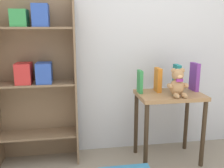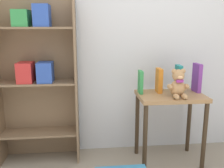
{
  "view_description": "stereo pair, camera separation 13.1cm",
  "coord_description": "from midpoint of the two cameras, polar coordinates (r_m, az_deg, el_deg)",
  "views": [
    {
      "loc": [
        -0.56,
        -0.97,
        1.27
      ],
      "look_at": [
        -0.2,
        1.21,
        0.77
      ],
      "focal_mm": 40.0,
      "sensor_mm": 36.0,
      "label": 1
    },
    {
      "loc": [
        -0.43,
        -0.98,
        1.27
      ],
      "look_at": [
        -0.2,
        1.21,
        0.77
      ],
      "focal_mm": 40.0,
      "sensor_mm": 36.0,
      "label": 2
    }
  ],
  "objects": [
    {
      "name": "teddy_bear",
      "position": [
        2.26,
        16.51,
        -0.1
      ],
      "size": [
        0.19,
        0.18,
        0.25
      ],
      "color": "tan",
      "rests_on": "display_table"
    },
    {
      "name": "book_standing_purple",
      "position": [
        2.51,
        20.26,
        1.34
      ],
      "size": [
        0.04,
        0.14,
        0.27
      ],
      "primitive_type": "cube",
      "rotation": [
        0.0,
        0.0,
        0.03
      ],
      "color": "purple",
      "rests_on": "display_table"
    },
    {
      "name": "book_standing_teal",
      "position": [
        2.44,
        16.42,
        1.14
      ],
      "size": [
        0.05,
        0.12,
        0.26
      ],
      "primitive_type": "cube",
      "rotation": [
        0.0,
        0.0,
        -0.05
      ],
      "color": "teal",
      "rests_on": "display_table"
    },
    {
      "name": "book_standing_green",
      "position": [
        2.33,
        8.14,
        0.45
      ],
      "size": [
        0.03,
        0.11,
        0.21
      ],
      "primitive_type": "cube",
      "rotation": [
        0.0,
        0.0,
        -0.01
      ],
      "color": "#33934C",
      "rests_on": "display_table"
    },
    {
      "name": "wall_back",
      "position": [
        2.53,
        5.48,
        12.29
      ],
      "size": [
        4.8,
        0.06,
        2.5
      ],
      "color": "silver",
      "rests_on": "ground_plane"
    },
    {
      "name": "display_table",
      "position": [
        2.4,
        14.66,
        -5.12
      ],
      "size": [
        0.6,
        0.41,
        0.67
      ],
      "color": "#9E754C",
      "rests_on": "ground_plane"
    },
    {
      "name": "bookshelf_side",
      "position": [
        2.41,
        -15.3,
        2.66
      ],
      "size": [
        0.75,
        0.27,
        1.54
      ],
      "color": "#7F664C",
      "rests_on": "ground_plane"
    },
    {
      "name": "book_standing_orange",
      "position": [
        2.39,
        12.25,
        0.79
      ],
      "size": [
        0.04,
        0.13,
        0.23
      ],
      "primitive_type": "cube",
      "rotation": [
        0.0,
        0.0,
        -0.03
      ],
      "color": "orange",
      "rests_on": "display_table"
    }
  ]
}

